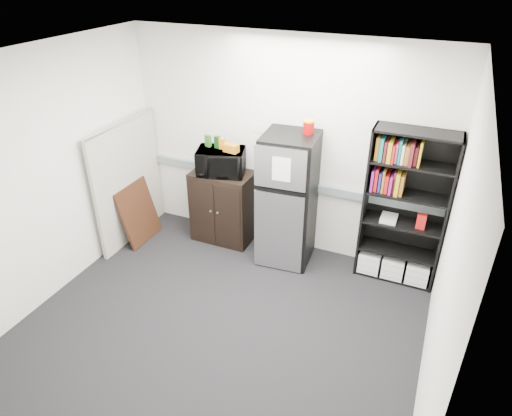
% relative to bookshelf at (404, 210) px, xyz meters
% --- Properties ---
extents(floor, '(4.00, 4.00, 0.00)m').
position_rel_bookshelf_xyz_m(floor, '(-1.53, -1.57, -0.91)').
color(floor, black).
rests_on(floor, ground).
extents(wall_back, '(4.00, 0.02, 2.70)m').
position_rel_bookshelf_xyz_m(wall_back, '(-1.53, 0.18, 0.44)').
color(wall_back, white).
rests_on(wall_back, floor).
extents(wall_right, '(0.02, 3.50, 2.70)m').
position_rel_bookshelf_xyz_m(wall_right, '(0.47, -1.57, 0.44)').
color(wall_right, white).
rests_on(wall_right, floor).
extents(wall_left, '(0.02, 3.50, 2.70)m').
position_rel_bookshelf_xyz_m(wall_left, '(-3.53, -1.57, 0.44)').
color(wall_left, white).
rests_on(wall_left, floor).
extents(ceiling, '(4.00, 3.50, 0.02)m').
position_rel_bookshelf_xyz_m(ceiling, '(-1.53, -1.57, 1.79)').
color(ceiling, white).
rests_on(ceiling, wall_back).
extents(electrical_raceway, '(3.92, 0.05, 0.10)m').
position_rel_bookshelf_xyz_m(electrical_raceway, '(-1.53, 0.15, -0.01)').
color(electrical_raceway, gray).
rests_on(electrical_raceway, wall_back).
extents(wall_note, '(0.14, 0.00, 0.10)m').
position_rel_bookshelf_xyz_m(wall_note, '(-1.88, 0.18, 0.64)').
color(wall_note, white).
rests_on(wall_note, wall_back).
extents(bookshelf, '(0.90, 0.34, 1.85)m').
position_rel_bookshelf_xyz_m(bookshelf, '(0.00, 0.00, 0.00)').
color(bookshelf, black).
rests_on(bookshelf, floor).
extents(cubicle_partition, '(0.06, 1.30, 1.62)m').
position_rel_bookshelf_xyz_m(cubicle_partition, '(-3.43, -0.49, -0.10)').
color(cubicle_partition, gray).
rests_on(cubicle_partition, floor).
extents(cabinet, '(0.78, 0.52, 0.98)m').
position_rel_bookshelf_xyz_m(cabinet, '(-2.26, -0.06, -0.42)').
color(cabinet, black).
rests_on(cabinet, floor).
extents(microwave, '(0.68, 0.55, 0.32)m').
position_rel_bookshelf_xyz_m(microwave, '(-2.26, -0.08, 0.23)').
color(microwave, black).
rests_on(microwave, cabinet).
extents(snack_box_a, '(0.08, 0.06, 0.15)m').
position_rel_bookshelf_xyz_m(snack_box_a, '(-2.45, -0.05, 0.46)').
color(snack_box_a, '#245B1A').
rests_on(snack_box_a, microwave).
extents(snack_box_b, '(0.08, 0.06, 0.15)m').
position_rel_bookshelf_xyz_m(snack_box_b, '(-2.32, -0.05, 0.46)').
color(snack_box_b, '#0B340D').
rests_on(snack_box_b, microwave).
extents(snack_box_c, '(0.07, 0.05, 0.14)m').
position_rel_bookshelf_xyz_m(snack_box_c, '(-2.25, -0.05, 0.46)').
color(snack_box_c, orange).
rests_on(snack_box_c, microwave).
extents(snack_bag, '(0.19, 0.12, 0.10)m').
position_rel_bookshelf_xyz_m(snack_bag, '(-2.11, -0.10, 0.44)').
color(snack_bag, '#BF6F13').
rests_on(snack_bag, microwave).
extents(refrigerator, '(0.67, 0.70, 1.65)m').
position_rel_bookshelf_xyz_m(refrigerator, '(-1.33, -0.14, -0.09)').
color(refrigerator, black).
rests_on(refrigerator, floor).
extents(coffee_can, '(0.13, 0.13, 0.18)m').
position_rel_bookshelf_xyz_m(coffee_can, '(-1.17, -0.02, 0.83)').
color(coffee_can, '#9B0709').
rests_on(coffee_can, refrigerator).
extents(framed_poster, '(0.24, 0.63, 0.79)m').
position_rel_bookshelf_xyz_m(framed_poster, '(-3.30, -0.53, -0.51)').
color(framed_poster, black).
rests_on(framed_poster, floor).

